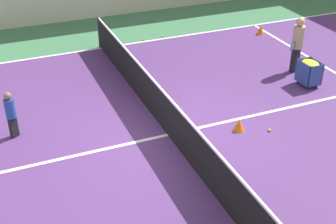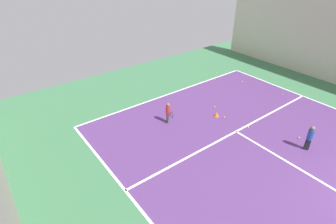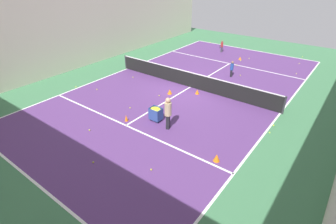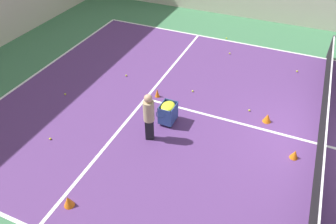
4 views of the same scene
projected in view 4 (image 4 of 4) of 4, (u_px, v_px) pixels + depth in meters
ground_plane at (318, 144)px, 9.94m from camera, size 31.45×31.45×0.00m
court_playing_area at (318, 144)px, 9.93m from camera, size 11.44×21.25×0.00m
line_baseline_far at (40, 71)px, 13.26m from camera, size 11.44×0.10×0.00m
line_sideline_right at (327, 59)px, 14.05m from camera, size 0.10×21.25×0.00m
line_service_far at (145, 99)px, 11.76m from camera, size 11.44×0.10×0.00m
line_centre_service at (318, 144)px, 9.93m from camera, size 0.10×11.69×0.00m
tennis_net at (323, 131)px, 9.61m from camera, size 11.74×0.10×1.03m
coach_at_net at (149, 114)px, 9.55m from camera, size 0.48×0.64×1.64m
ball_cart at (168, 110)px, 10.42m from camera, size 0.60×0.47×0.73m
training_cone_1 at (68, 201)px, 8.10m from camera, size 0.27×0.27×0.32m
training_cone_2 at (157, 93)px, 11.77m from camera, size 0.17×0.17×0.34m
training_cone_3 at (267, 118)px, 10.67m from camera, size 0.28×0.28×0.30m
training_cone_4 at (295, 154)px, 9.39m from camera, size 0.25×0.25×0.28m
tennis_ball_1 at (297, 71)px, 13.19m from camera, size 0.07×0.07×0.07m
tennis_ball_3 at (50, 139)px, 10.06m from camera, size 0.07×0.07×0.07m
tennis_ball_6 at (249, 110)px, 11.18m from camera, size 0.07×0.07×0.07m
tennis_ball_8 at (65, 94)px, 11.93m from camera, size 0.07×0.07×0.07m
tennis_ball_9 at (230, 53)px, 14.37m from camera, size 0.07×0.07×0.07m
tennis_ball_11 at (226, 38)px, 15.56m from camera, size 0.07×0.07×0.07m
tennis_ball_12 at (193, 91)px, 12.09m from camera, size 0.07×0.07×0.07m
tennis_ball_13 at (126, 75)px, 12.94m from camera, size 0.07×0.07×0.07m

